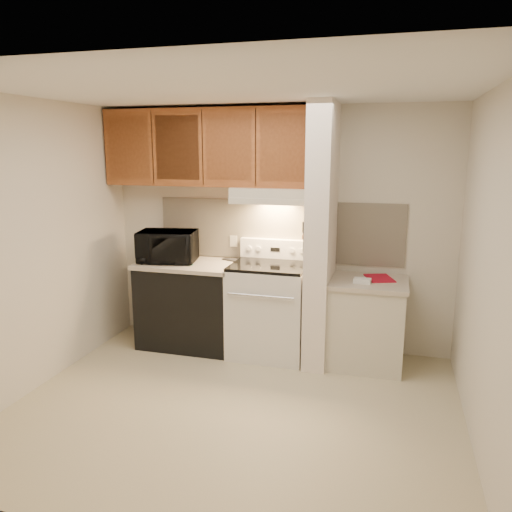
% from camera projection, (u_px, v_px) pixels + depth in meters
% --- Properties ---
extents(floor, '(3.60, 3.60, 0.00)m').
position_uv_depth(floor, '(235.00, 408.00, 4.09)').
color(floor, '#C4B792').
rests_on(floor, ground).
extents(ceiling, '(3.60, 3.60, 0.00)m').
position_uv_depth(ceiling, '(232.00, 88.00, 3.55)').
color(ceiling, white).
rests_on(ceiling, wall_back).
extents(wall_back, '(3.60, 2.50, 0.02)m').
position_uv_depth(wall_back, '(278.00, 229.00, 5.23)').
color(wall_back, beige).
rests_on(wall_back, floor).
extents(wall_left, '(0.02, 3.00, 2.50)m').
position_uv_depth(wall_left, '(35.00, 247.00, 4.29)').
color(wall_left, beige).
rests_on(wall_left, floor).
extents(wall_right, '(0.02, 3.00, 2.50)m').
position_uv_depth(wall_right, '(488.00, 275.00, 3.35)').
color(wall_right, beige).
rests_on(wall_right, floor).
extents(backsplash, '(2.60, 0.02, 0.63)m').
position_uv_depth(backsplash, '(277.00, 231.00, 5.22)').
color(backsplash, beige).
rests_on(backsplash, wall_back).
extents(range_body, '(0.76, 0.65, 0.92)m').
position_uv_depth(range_body, '(269.00, 311.00, 5.08)').
color(range_body, silver).
rests_on(range_body, floor).
extents(oven_window, '(0.50, 0.01, 0.30)m').
position_uv_depth(oven_window, '(261.00, 317.00, 4.77)').
color(oven_window, black).
rests_on(oven_window, range_body).
extents(oven_handle, '(0.65, 0.02, 0.02)m').
position_uv_depth(oven_handle, '(260.00, 296.00, 4.69)').
color(oven_handle, silver).
rests_on(oven_handle, range_body).
extents(cooktop, '(0.74, 0.64, 0.03)m').
position_uv_depth(cooktop, '(269.00, 265.00, 4.98)').
color(cooktop, black).
rests_on(cooktop, range_body).
extents(range_backguard, '(0.76, 0.08, 0.20)m').
position_uv_depth(range_backguard, '(276.00, 249.00, 5.22)').
color(range_backguard, silver).
rests_on(range_backguard, range_body).
extents(range_display, '(0.10, 0.01, 0.04)m').
position_uv_depth(range_display, '(275.00, 249.00, 5.18)').
color(range_display, black).
rests_on(range_display, range_backguard).
extents(range_knob_left_outer, '(0.05, 0.02, 0.05)m').
position_uv_depth(range_knob_left_outer, '(249.00, 248.00, 5.25)').
color(range_knob_left_outer, silver).
rests_on(range_knob_left_outer, range_backguard).
extents(range_knob_left_inner, '(0.05, 0.02, 0.05)m').
position_uv_depth(range_knob_left_inner, '(258.00, 249.00, 5.22)').
color(range_knob_left_inner, silver).
rests_on(range_knob_left_inner, range_backguard).
extents(range_knob_right_inner, '(0.05, 0.02, 0.05)m').
position_uv_depth(range_knob_right_inner, '(292.00, 250.00, 5.13)').
color(range_knob_right_inner, silver).
rests_on(range_knob_right_inner, range_backguard).
extents(range_knob_right_outer, '(0.05, 0.02, 0.05)m').
position_uv_depth(range_knob_right_outer, '(302.00, 251.00, 5.10)').
color(range_knob_right_outer, silver).
rests_on(range_knob_right_outer, range_backguard).
extents(dishwasher_front, '(1.00, 0.63, 0.87)m').
position_uv_depth(dishwasher_front, '(190.00, 306.00, 5.32)').
color(dishwasher_front, black).
rests_on(dishwasher_front, floor).
extents(left_countertop, '(1.04, 0.67, 0.04)m').
position_uv_depth(left_countertop, '(188.00, 264.00, 5.22)').
color(left_countertop, '#BAAC98').
rests_on(left_countertop, dishwasher_front).
extents(spoon_rest, '(0.20, 0.13, 0.01)m').
position_uv_depth(spoon_rest, '(230.00, 260.00, 5.30)').
color(spoon_rest, black).
rests_on(spoon_rest, left_countertop).
extents(teal_jar, '(0.10, 0.10, 0.10)m').
position_uv_depth(teal_jar, '(189.00, 260.00, 5.10)').
color(teal_jar, '#2A726D').
rests_on(teal_jar, left_countertop).
extents(outlet, '(0.08, 0.01, 0.12)m').
position_uv_depth(outlet, '(234.00, 241.00, 5.37)').
color(outlet, beige).
rests_on(outlet, backsplash).
extents(microwave, '(0.65, 0.50, 0.33)m').
position_uv_depth(microwave, '(168.00, 246.00, 5.22)').
color(microwave, black).
rests_on(microwave, left_countertop).
extents(partition_pillar, '(0.22, 0.70, 2.50)m').
position_uv_depth(partition_pillar, '(321.00, 237.00, 4.77)').
color(partition_pillar, white).
rests_on(partition_pillar, floor).
extents(pillar_trim, '(0.01, 0.70, 0.04)m').
position_uv_depth(pillar_trim, '(309.00, 231.00, 4.79)').
color(pillar_trim, '#975026').
rests_on(pillar_trim, partition_pillar).
extents(knife_strip, '(0.02, 0.42, 0.04)m').
position_uv_depth(knife_strip, '(308.00, 230.00, 4.74)').
color(knife_strip, black).
rests_on(knife_strip, partition_pillar).
extents(knife_blade_a, '(0.01, 0.03, 0.16)m').
position_uv_depth(knife_blade_a, '(303.00, 243.00, 4.61)').
color(knife_blade_a, silver).
rests_on(knife_blade_a, knife_strip).
extents(knife_handle_a, '(0.02, 0.02, 0.10)m').
position_uv_depth(knife_handle_a, '(303.00, 227.00, 4.57)').
color(knife_handle_a, black).
rests_on(knife_handle_a, knife_strip).
extents(knife_blade_b, '(0.01, 0.04, 0.18)m').
position_uv_depth(knife_blade_b, '(305.00, 243.00, 4.68)').
color(knife_blade_b, silver).
rests_on(knife_blade_b, knife_strip).
extents(knife_handle_b, '(0.02, 0.02, 0.10)m').
position_uv_depth(knife_handle_b, '(305.00, 226.00, 4.66)').
color(knife_handle_b, black).
rests_on(knife_handle_b, knife_strip).
extents(knife_blade_c, '(0.01, 0.04, 0.20)m').
position_uv_depth(knife_blade_c, '(306.00, 242.00, 4.78)').
color(knife_blade_c, silver).
rests_on(knife_blade_c, knife_strip).
extents(knife_handle_c, '(0.02, 0.02, 0.10)m').
position_uv_depth(knife_handle_c, '(307.00, 225.00, 4.72)').
color(knife_handle_c, black).
rests_on(knife_handle_c, knife_strip).
extents(knife_blade_d, '(0.01, 0.04, 0.16)m').
position_uv_depth(knife_blade_d, '(308.00, 238.00, 4.85)').
color(knife_blade_d, silver).
rests_on(knife_blade_d, knife_strip).
extents(knife_handle_d, '(0.02, 0.02, 0.10)m').
position_uv_depth(knife_handle_d, '(308.00, 224.00, 4.80)').
color(knife_handle_d, black).
rests_on(knife_handle_d, knife_strip).
extents(knife_blade_e, '(0.01, 0.04, 0.18)m').
position_uv_depth(knife_blade_e, '(309.00, 238.00, 4.91)').
color(knife_blade_e, silver).
rests_on(knife_blade_e, knife_strip).
extents(knife_handle_e, '(0.02, 0.02, 0.10)m').
position_uv_depth(knife_handle_e, '(310.00, 222.00, 4.88)').
color(knife_handle_e, black).
rests_on(knife_handle_e, knife_strip).
extents(oven_mitt, '(0.03, 0.11, 0.26)m').
position_uv_depth(oven_mitt, '(310.00, 240.00, 4.98)').
color(oven_mitt, slate).
rests_on(oven_mitt, partition_pillar).
extents(right_cab_base, '(0.70, 0.60, 0.81)m').
position_uv_depth(right_cab_base, '(366.00, 325.00, 4.83)').
color(right_cab_base, beige).
rests_on(right_cab_base, floor).
extents(right_countertop, '(0.74, 0.64, 0.04)m').
position_uv_depth(right_countertop, '(368.00, 283.00, 4.74)').
color(right_countertop, '#BAAC98').
rests_on(right_countertop, right_cab_base).
extents(red_folder, '(0.32, 0.37, 0.01)m').
position_uv_depth(red_folder, '(379.00, 278.00, 4.80)').
color(red_folder, '#A50D21').
rests_on(red_folder, right_countertop).
extents(white_box, '(0.16, 0.12, 0.04)m').
position_uv_depth(white_box, '(362.00, 281.00, 4.65)').
color(white_box, white).
rests_on(white_box, right_countertop).
extents(range_hood, '(0.78, 0.44, 0.15)m').
position_uv_depth(range_hood, '(273.00, 195.00, 4.95)').
color(range_hood, beige).
rests_on(range_hood, upper_cabinets).
extents(hood_lip, '(0.78, 0.04, 0.06)m').
position_uv_depth(hood_lip, '(268.00, 202.00, 4.76)').
color(hood_lip, beige).
rests_on(hood_lip, range_hood).
extents(upper_cabinets, '(2.18, 0.33, 0.77)m').
position_uv_depth(upper_cabinets, '(208.00, 148.00, 5.07)').
color(upper_cabinets, '#975026').
rests_on(upper_cabinets, wall_back).
extents(cab_door_a, '(0.46, 0.01, 0.63)m').
position_uv_depth(cab_door_a, '(128.00, 148.00, 5.13)').
color(cab_door_a, '#975026').
rests_on(cab_door_a, upper_cabinets).
extents(cab_gap_a, '(0.01, 0.01, 0.73)m').
position_uv_depth(cab_gap_a, '(152.00, 148.00, 5.06)').
color(cab_gap_a, black).
rests_on(cab_gap_a, upper_cabinets).
extents(cab_door_b, '(0.46, 0.01, 0.63)m').
position_uv_depth(cab_door_b, '(177.00, 148.00, 4.99)').
color(cab_door_b, '#975026').
rests_on(cab_door_b, upper_cabinets).
extents(cab_gap_b, '(0.01, 0.01, 0.73)m').
position_uv_depth(cab_gap_b, '(203.00, 148.00, 4.92)').
color(cab_gap_b, black).
rests_on(cab_gap_b, upper_cabinets).
extents(cab_door_c, '(0.46, 0.01, 0.63)m').
position_uv_depth(cab_door_c, '(229.00, 148.00, 4.85)').
color(cab_door_c, '#975026').
rests_on(cab_door_c, upper_cabinets).
extents(cab_gap_c, '(0.01, 0.01, 0.73)m').
position_uv_depth(cab_gap_c, '(256.00, 148.00, 4.78)').
color(cab_gap_c, black).
rests_on(cab_gap_c, upper_cabinets).
extents(cab_door_d, '(0.46, 0.01, 0.63)m').
position_uv_depth(cab_door_d, '(284.00, 148.00, 4.71)').
color(cab_door_d, '#975026').
rests_on(cab_door_d, upper_cabinets).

